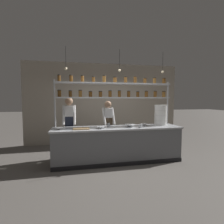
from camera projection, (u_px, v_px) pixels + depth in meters
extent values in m
plane|color=#5B5651|center=(117.00, 161.00, 4.67)|extent=(40.00, 40.00, 0.00)
cube|color=#9E9384|center=(104.00, 104.00, 6.65)|extent=(5.78, 0.12, 2.98)
cube|color=slate|center=(118.00, 145.00, 4.64)|extent=(3.32, 0.72, 0.88)
cube|color=#ADAFB5|center=(118.00, 128.00, 4.60)|extent=(3.38, 0.76, 0.04)
cube|color=black|center=(121.00, 164.00, 4.31)|extent=(3.32, 0.03, 0.10)
cylinder|color=#ADAFB5|center=(55.00, 121.00, 4.58)|extent=(0.04, 0.04, 2.17)
cylinder|color=#ADAFB5|center=(167.00, 118.00, 5.24)|extent=(0.04, 0.04, 2.17)
cube|color=#ADAFB5|center=(115.00, 98.00, 4.86)|extent=(3.22, 0.28, 0.04)
cylinder|color=#513314|center=(59.00, 94.00, 4.55)|extent=(0.09, 0.09, 0.17)
cylinder|color=black|center=(59.00, 90.00, 4.55)|extent=(0.09, 0.09, 0.02)
cylinder|color=#513314|center=(70.00, 94.00, 4.61)|extent=(0.09, 0.09, 0.15)
cylinder|color=black|center=(70.00, 91.00, 4.60)|extent=(0.09, 0.09, 0.02)
cylinder|color=brown|center=(80.00, 94.00, 4.66)|extent=(0.09, 0.09, 0.17)
cylinder|color=black|center=(80.00, 90.00, 4.66)|extent=(0.09, 0.09, 0.02)
cylinder|color=#513314|center=(90.00, 94.00, 4.72)|extent=(0.09, 0.09, 0.14)
cylinder|color=black|center=(90.00, 91.00, 4.71)|extent=(0.10, 0.10, 0.02)
cylinder|color=brown|center=(100.00, 94.00, 4.77)|extent=(0.10, 0.10, 0.15)
cylinder|color=black|center=(100.00, 91.00, 4.77)|extent=(0.10, 0.10, 0.02)
cylinder|color=brown|center=(110.00, 94.00, 4.83)|extent=(0.09, 0.09, 0.16)
cylinder|color=black|center=(110.00, 91.00, 4.82)|extent=(0.09, 0.09, 0.02)
cylinder|color=brown|center=(119.00, 94.00, 4.88)|extent=(0.09, 0.09, 0.17)
cylinder|color=black|center=(119.00, 91.00, 4.88)|extent=(0.09, 0.09, 0.02)
cylinder|color=brown|center=(129.00, 94.00, 4.94)|extent=(0.09, 0.09, 0.16)
cylinder|color=black|center=(129.00, 91.00, 4.93)|extent=(0.09, 0.09, 0.02)
cylinder|color=brown|center=(138.00, 95.00, 4.99)|extent=(0.09, 0.09, 0.14)
cylinder|color=black|center=(138.00, 92.00, 4.99)|extent=(0.09, 0.09, 0.02)
cylinder|color=brown|center=(146.00, 94.00, 5.05)|extent=(0.10, 0.10, 0.16)
cylinder|color=black|center=(146.00, 91.00, 5.04)|extent=(0.10, 0.10, 0.02)
cylinder|color=brown|center=(155.00, 94.00, 5.10)|extent=(0.10, 0.10, 0.16)
cylinder|color=black|center=(155.00, 91.00, 5.10)|extent=(0.10, 0.10, 0.02)
cylinder|color=brown|center=(164.00, 94.00, 5.16)|extent=(0.10, 0.10, 0.16)
cylinder|color=black|center=(164.00, 91.00, 5.15)|extent=(0.10, 0.10, 0.02)
cube|color=#ADAFB5|center=(115.00, 84.00, 4.83)|extent=(3.22, 0.28, 0.04)
cylinder|color=brown|center=(59.00, 79.00, 4.52)|extent=(0.08, 0.08, 0.16)
cylinder|color=black|center=(59.00, 75.00, 4.52)|extent=(0.08, 0.08, 0.02)
cylinder|color=brown|center=(71.00, 79.00, 4.59)|extent=(0.09, 0.09, 0.16)
cylinder|color=black|center=(71.00, 75.00, 4.58)|extent=(0.09, 0.09, 0.02)
cylinder|color=brown|center=(82.00, 79.00, 4.65)|extent=(0.09, 0.09, 0.16)
cylinder|color=black|center=(82.00, 76.00, 4.64)|extent=(0.09, 0.09, 0.02)
cylinder|color=brown|center=(93.00, 80.00, 4.71)|extent=(0.08, 0.08, 0.14)
cylinder|color=black|center=(93.00, 77.00, 4.70)|extent=(0.08, 0.08, 0.02)
cylinder|color=brown|center=(104.00, 79.00, 4.77)|extent=(0.09, 0.09, 0.18)
cylinder|color=black|center=(104.00, 76.00, 4.76)|extent=(0.09, 0.09, 0.02)
cylinder|color=brown|center=(115.00, 80.00, 4.83)|extent=(0.10, 0.10, 0.14)
cylinder|color=black|center=(115.00, 77.00, 4.82)|extent=(0.10, 0.10, 0.02)
cylinder|color=brown|center=(125.00, 80.00, 4.89)|extent=(0.09, 0.09, 0.16)
cylinder|color=black|center=(125.00, 77.00, 4.88)|extent=(0.09, 0.09, 0.02)
cylinder|color=brown|center=(135.00, 80.00, 4.95)|extent=(0.09, 0.09, 0.18)
cylinder|color=black|center=(135.00, 76.00, 4.94)|extent=(0.09, 0.09, 0.02)
cylinder|color=brown|center=(145.00, 81.00, 5.01)|extent=(0.09, 0.09, 0.14)
cylinder|color=black|center=(145.00, 78.00, 5.00)|extent=(0.09, 0.09, 0.02)
cylinder|color=brown|center=(155.00, 81.00, 5.07)|extent=(0.09, 0.09, 0.16)
cylinder|color=black|center=(155.00, 78.00, 5.06)|extent=(0.09, 0.09, 0.02)
cylinder|color=brown|center=(164.00, 81.00, 5.13)|extent=(0.10, 0.10, 0.15)
cylinder|color=black|center=(164.00, 78.00, 5.12)|extent=(0.10, 0.10, 0.02)
cylinder|color=black|center=(67.00, 143.00, 4.93)|extent=(0.11, 0.11, 0.82)
cylinder|color=black|center=(73.00, 143.00, 4.96)|extent=(0.11, 0.11, 0.82)
cube|color=#232838|center=(69.00, 123.00, 4.90)|extent=(0.22, 0.17, 0.36)
cube|color=white|center=(69.00, 111.00, 4.87)|extent=(0.22, 0.18, 0.29)
sphere|color=#A37A5B|center=(69.00, 101.00, 4.85)|extent=(0.22, 0.22, 0.22)
cylinder|color=white|center=(64.00, 115.00, 4.79)|extent=(0.07, 0.25, 0.54)
cylinder|color=white|center=(74.00, 115.00, 4.85)|extent=(0.07, 0.25, 0.54)
cylinder|color=black|center=(106.00, 141.00, 5.25)|extent=(0.11, 0.11, 0.77)
cylinder|color=black|center=(110.00, 141.00, 5.31)|extent=(0.11, 0.11, 0.77)
cube|color=#473828|center=(108.00, 123.00, 5.24)|extent=(0.25, 0.21, 0.33)
cube|color=white|center=(108.00, 113.00, 5.22)|extent=(0.25, 0.22, 0.27)
sphere|color=#A37A5B|center=(108.00, 104.00, 5.20)|extent=(0.20, 0.20, 0.20)
cylinder|color=white|center=(104.00, 116.00, 5.11)|extent=(0.11, 0.25, 0.51)
cylinder|color=white|center=(113.00, 116.00, 5.22)|extent=(0.11, 0.25, 0.51)
cylinder|color=white|center=(160.00, 123.00, 5.01)|extent=(0.34, 0.34, 0.13)
cylinder|color=silver|center=(160.00, 120.00, 5.01)|extent=(0.36, 0.36, 0.01)
cylinder|color=white|center=(160.00, 118.00, 5.00)|extent=(0.34, 0.34, 0.13)
cylinder|color=silver|center=(161.00, 115.00, 4.99)|extent=(0.36, 0.36, 0.01)
cylinder|color=white|center=(161.00, 113.00, 4.99)|extent=(0.34, 0.34, 0.13)
cylinder|color=silver|center=(161.00, 110.00, 4.98)|extent=(0.36, 0.36, 0.01)
cylinder|color=white|center=(161.00, 108.00, 4.98)|extent=(0.34, 0.34, 0.13)
cylinder|color=silver|center=(161.00, 105.00, 4.97)|extent=(0.36, 0.36, 0.01)
cube|color=#A88456|center=(81.00, 129.00, 4.31)|extent=(0.40, 0.26, 0.02)
cylinder|color=white|center=(60.00, 129.00, 4.24)|extent=(0.09, 0.09, 0.01)
cone|color=white|center=(60.00, 128.00, 4.24)|extent=(0.21, 0.21, 0.06)
cylinder|color=white|center=(144.00, 125.00, 4.88)|extent=(0.09, 0.09, 0.01)
cone|color=white|center=(144.00, 125.00, 4.88)|extent=(0.20, 0.20, 0.06)
cylinder|color=silver|center=(101.00, 128.00, 4.38)|extent=(0.09, 0.09, 0.01)
cone|color=silver|center=(101.00, 128.00, 4.37)|extent=(0.19, 0.19, 0.05)
cylinder|color=silver|center=(130.00, 127.00, 4.62)|extent=(0.12, 0.12, 0.01)
cone|color=silver|center=(130.00, 126.00, 4.62)|extent=(0.27, 0.27, 0.07)
cylinder|color=#B2B7BC|center=(140.00, 126.00, 4.51)|extent=(0.08, 0.08, 0.09)
cylinder|color=#B2B7BC|center=(109.00, 125.00, 4.71)|extent=(0.08, 0.08, 0.09)
cylinder|color=black|center=(66.00, 57.00, 4.21)|extent=(0.01, 0.01, 0.53)
sphere|color=#F9E5B2|center=(66.00, 69.00, 4.23)|extent=(0.07, 0.07, 0.07)
cylinder|color=black|center=(120.00, 60.00, 4.48)|extent=(0.01, 0.01, 0.53)
sphere|color=#F9E5B2|center=(119.00, 70.00, 4.50)|extent=(0.07, 0.07, 0.07)
cylinder|color=black|center=(163.00, 62.00, 4.72)|extent=(0.01, 0.01, 0.53)
sphere|color=#F9E5B2|center=(163.00, 72.00, 4.74)|extent=(0.07, 0.07, 0.07)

